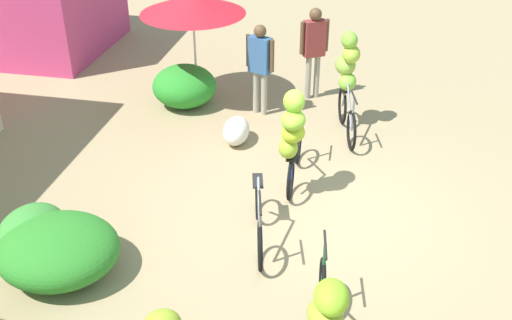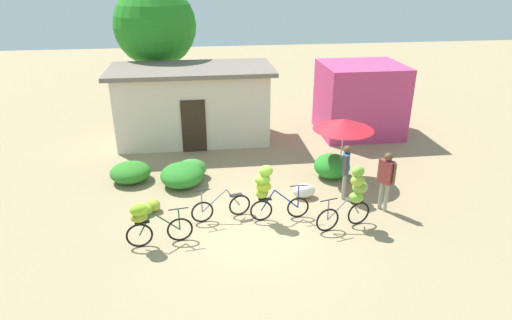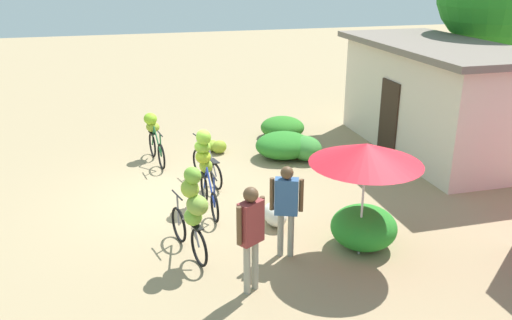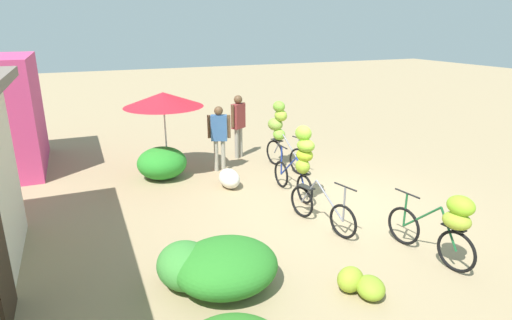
{
  "view_description": "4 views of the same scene",
  "coord_description": "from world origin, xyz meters",
  "views": [
    {
      "loc": [
        -7.17,
        -0.59,
        5.1
      ],
      "look_at": [
        -0.06,
        0.88,
        0.79
      ],
      "focal_mm": 43.09,
      "sensor_mm": 36.0,
      "label": 1
    },
    {
      "loc": [
        -1.24,
        -10.04,
        6.45
      ],
      "look_at": [
        0.3,
        1.69,
        1.28
      ],
      "focal_mm": 31.13,
      "sensor_mm": 36.0,
      "label": 2
    },
    {
      "loc": [
        10.8,
        -1.21,
        4.88
      ],
      "look_at": [
        0.48,
        1.56,
        0.92
      ],
      "focal_mm": 37.3,
      "sensor_mm": 36.0,
      "label": 3
    },
    {
      "loc": [
        -6.93,
        4.64,
        3.63
      ],
      "look_at": [
        0.09,
        1.64,
        1.17
      ],
      "focal_mm": 29.64,
      "sensor_mm": 36.0,
      "label": 4
    }
  ],
  "objects": [
    {
      "name": "hedge_bush_by_door",
      "position": [
        3.0,
        2.9,
        0.39
      ],
      "size": [
        1.19,
        1.2,
        0.78
      ],
      "primitive_type": "ellipsoid",
      "color": "#288928",
      "rests_on": "ground"
    },
    {
      "name": "produce_sack",
      "position": [
        1.75,
        1.6,
        0.22
      ],
      "size": [
        0.72,
        0.47,
        0.44
      ],
      "primitive_type": "ellipsoid",
      "rotation": [
        0.0,
        0.0,
        0.04
      ],
      "color": "silver",
      "rests_on": "ground"
    },
    {
      "name": "banana_pile_on_ground",
      "position": [
        -2.82,
        1.29,
        0.16
      ],
      "size": [
        0.78,
        0.69,
        0.36
      ],
      "color": "#82A429",
      "rests_on": "ground"
    },
    {
      "name": "bicycle_by_shop",
      "position": [
        2.67,
        -0.15,
        1.0
      ],
      "size": [
        1.6,
        0.57,
        1.75
      ],
      "color": "black",
      "rests_on": "ground"
    },
    {
      "name": "market_umbrella",
      "position": [
        3.22,
        2.73,
        1.9
      ],
      "size": [
        1.92,
        1.92,
        2.08
      ],
      "color": "beige",
      "rests_on": "ground"
    },
    {
      "name": "hedge_bush_front_right",
      "position": [
        -1.92,
        2.96,
        0.34
      ],
      "size": [
        1.37,
        1.51,
        0.68
      ],
      "primitive_type": "ellipsoid",
      "color": "#2B7A25",
      "rests_on": "ground"
    },
    {
      "name": "bicycle_center_loaded",
      "position": [
        0.45,
        0.45,
        0.98
      ],
      "size": [
        1.66,
        0.39,
        1.66
      ],
      "color": "black",
      "rests_on": "ground"
    },
    {
      "name": "hedge_bush_mid",
      "position": [
        -1.62,
        3.48,
        0.31
      ],
      "size": [
        1.0,
        0.82,
        0.62
      ],
      "primitive_type": "ellipsoid",
      "color": "#3B8735",
      "rests_on": "ground"
    },
    {
      "name": "bicycle_leftmost",
      "position": [
        -2.68,
        -0.37,
        0.74
      ],
      "size": [
        1.65,
        0.47,
        1.22
      ],
      "color": "black",
      "rests_on": "ground"
    },
    {
      "name": "person_bystander",
      "position": [
        3.83,
        0.58,
        1.1
      ],
      "size": [
        0.38,
        0.51,
        1.78
      ],
      "color": "gray",
      "rests_on": "ground"
    },
    {
      "name": "ground_plane",
      "position": [
        0.0,
        0.0,
        0.0
      ],
      "size": [
        60.0,
        60.0,
        0.0
      ],
      "primitive_type": "plane",
      "color": "#9C8662"
    },
    {
      "name": "person_vendor",
      "position": [
        2.94,
        1.43,
        1.04
      ],
      "size": [
        0.33,
        0.54,
        1.69
      ],
      "color": "gray",
      "rests_on": "ground"
    },
    {
      "name": "bicycle_near_pile",
      "position": [
        -0.8,
        0.69,
        0.35
      ],
      "size": [
        1.67,
        0.44,
        0.98
      ],
      "color": "black",
      "rests_on": "ground"
    }
  ]
}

